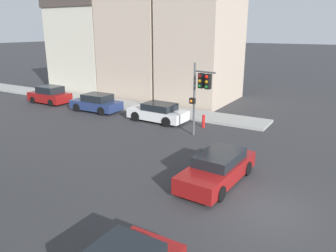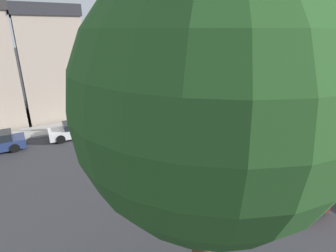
# 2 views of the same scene
# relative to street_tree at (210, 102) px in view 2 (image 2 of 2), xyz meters

# --- Properties ---
(ground_plane) EXTENTS (300.00, 300.00, 0.00)m
(ground_plane) POSITION_rel_street_tree_xyz_m (9.15, -9.64, -7.14)
(ground_plane) COLOR #333335
(street_tree) EXTENTS (6.61, 6.61, 10.47)m
(street_tree) POSITION_rel_street_tree_xyz_m (0.00, 0.00, 0.00)
(street_tree) COLOR #4C3823
(street_tree) RESTS_ON ground_plane
(traffic_signal) EXTENTS (0.57, 1.72, 4.61)m
(traffic_signal) POSITION_rel_street_tree_xyz_m (15.77, -3.78, -4.01)
(traffic_signal) COLOR #515456
(traffic_signal) RESTS_ON ground_plane
(crossing_car_0) EXTENTS (4.18, 1.98, 1.37)m
(crossing_car_0) POSITION_rel_street_tree_xyz_m (2.74, -7.70, -6.50)
(crossing_car_0) COLOR maroon
(crossing_car_0) RESTS_ON ground_plane
(crossing_car_2) EXTENTS (4.79, 2.09, 1.35)m
(crossing_car_2) POSITION_rel_street_tree_xyz_m (10.43, -7.23, -6.49)
(crossing_car_2) COLOR maroon
(crossing_car_2) RESTS_ON ground_plane
(parked_car_0) EXTENTS (2.09, 4.44, 1.36)m
(parked_car_0) POSITION_rel_street_tree_xyz_m (17.51, 0.39, -6.48)
(parked_car_0) COLOR silver
(parked_car_0) RESTS_ON ground_plane
(fire_hydrant) EXTENTS (0.22, 0.22, 0.92)m
(fire_hydrant) POSITION_rel_street_tree_xyz_m (17.79, -3.15, -6.66)
(fire_hydrant) COLOR red
(fire_hydrant) RESTS_ON ground_plane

